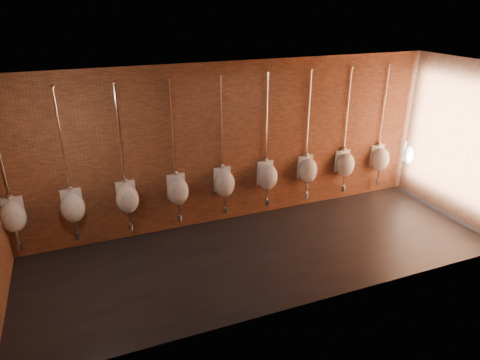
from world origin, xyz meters
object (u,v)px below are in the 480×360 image
Objects in this scene: urinal_1 at (73,207)px; urinal_8 at (380,159)px; urinal_2 at (127,198)px; urinal_3 at (178,190)px; urinal_7 at (345,164)px; urinal_0 at (13,216)px; urinal_4 at (224,183)px; urinal_6 at (308,170)px; urinal_5 at (268,176)px; urinal_9 at (413,153)px.

urinal_8 is (6.59, 0.00, 0.00)m from urinal_1.
urinal_3 is at bearing 0.00° from urinal_2.
urinal_7 is 1.00× the size of urinal_8.
urinal_0 is 1.88m from urinal_2.
urinal_1 is at bearing 180.00° from urinal_4.
urinal_5 is at bearing 180.00° from urinal_6.
urinal_9 is (0.94, 0.00, 0.00)m from urinal_8.
urinal_1 and urinal_2 have the same top height.
urinal_6 is 1.00× the size of urinal_9.
urinal_4 and urinal_9 have the same top height.
urinal_3 is at bearing 180.00° from urinal_5.
urinal_1 is at bearing 180.00° from urinal_2.
urinal_1 and urinal_3 have the same top height.
urinal_8 is (5.65, 0.00, 0.00)m from urinal_2.
urinal_9 is at bearing 0.00° from urinal_5.
urinal_0 is 7.53m from urinal_8.
urinal_5 and urinal_9 have the same top height.
urinal_0 is at bearing 180.00° from urinal_8.
urinal_3 is 4.70m from urinal_8.
urinal_2 is 1.00× the size of urinal_5.
urinal_7 is at bearing 0.00° from urinal_5.
urinal_5 is 1.00× the size of urinal_8.
urinal_1 and urinal_6 have the same top height.
urinal_1 is 6.59m from urinal_8.
urinal_4 and urinal_7 have the same top height.
urinal_6 is (3.76, 0.00, 0.00)m from urinal_2.
urinal_5 and urinal_8 have the same top height.
urinal_3 is 2.82m from urinal_6.
urinal_8 is at bearing 0.00° from urinal_7.
urinal_1 is 1.00× the size of urinal_3.
urinal_3 is 3.76m from urinal_7.
urinal_5 and urinal_7 have the same top height.
urinal_1 is 7.53m from urinal_9.
urinal_0 and urinal_3 have the same top height.
urinal_0 is 1.00× the size of urinal_9.
urinal_5 is 1.88m from urinal_7.
urinal_3 is at bearing 180.00° from urinal_9.
urinal_3 is at bearing 180.00° from urinal_8.
urinal_9 is at bearing 0.00° from urinal_8.
urinal_1 is at bearing 180.00° from urinal_7.
urinal_4 is at bearing 0.00° from urinal_0.
urinal_7 is at bearing 0.00° from urinal_0.
urinal_1 is (0.94, 0.00, 0.00)m from urinal_0.
urinal_7 is (4.70, 0.00, 0.00)m from urinal_2.
urinal_7 is (6.59, 0.00, 0.00)m from urinal_0.
urinal_0 is 1.00× the size of urinal_6.
urinal_8 is 0.94m from urinal_9.
urinal_9 is at bearing 0.00° from urinal_7.
urinal_6 is 0.94m from urinal_7.
urinal_4 is at bearing 0.00° from urinal_2.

